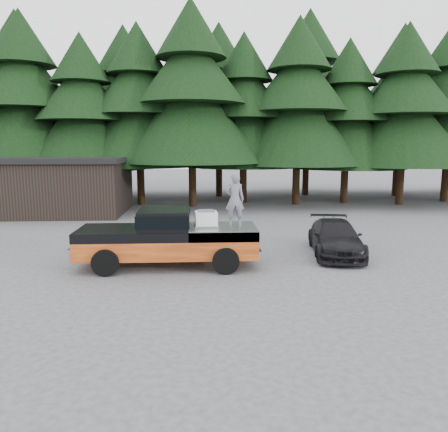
{
  "coord_description": "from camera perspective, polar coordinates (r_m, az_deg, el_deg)",
  "views": [
    {
      "loc": [
        -0.56,
        -14.22,
        3.98
      ],
      "look_at": [
        0.25,
        0.0,
        1.66
      ],
      "focal_mm": 35.0,
      "sensor_mm": 36.0,
      "label": 1
    }
  ],
  "objects": [
    {
      "name": "truck_cab",
      "position": [
        14.39,
        -7.78,
        -0.26
      ],
      "size": [
        1.66,
        1.9,
        0.59
      ],
      "primitive_type": "cube",
      "color": "black",
      "rests_on": "pickup_truck"
    },
    {
      "name": "utility_building",
      "position": [
        27.64,
        -21.08,
        3.83
      ],
      "size": [
        8.4,
        6.4,
        3.3
      ],
      "color": "black",
      "rests_on": "ground"
    },
    {
      "name": "ground",
      "position": [
        14.77,
        -0.97,
        -6.38
      ],
      "size": [
        120.0,
        120.0,
        0.0
      ],
      "primitive_type": "plane",
      "color": "#454547",
      "rests_on": "ground"
    },
    {
      "name": "treeline",
      "position": [
        31.65,
        -1.52,
        16.03
      ],
      "size": [
        60.15,
        16.05,
        17.5
      ],
      "color": "black",
      "rests_on": "ground"
    },
    {
      "name": "air_compressor",
      "position": [
        14.27,
        -2.35,
        -0.47
      ],
      "size": [
        0.74,
        0.63,
        0.48
      ],
      "primitive_type": "cube",
      "rotation": [
        0.0,
        0.0,
        0.07
      ],
      "color": "silver",
      "rests_on": "pickup_truck"
    },
    {
      "name": "man_on_bed",
      "position": [
        14.44,
        1.41,
        2.17
      ],
      "size": [
        0.65,
        0.44,
        1.74
      ],
      "primitive_type": "imported",
      "rotation": [
        0.0,
        0.0,
        3.17
      ],
      "color": "slate",
      "rests_on": "pickup_truck"
    },
    {
      "name": "pickup_truck",
      "position": [
        14.57,
        -7.31,
        -3.98
      ],
      "size": [
        6.0,
        2.04,
        1.33
      ],
      "primitive_type": null,
      "color": "orange",
      "rests_on": "ground"
    },
    {
      "name": "parked_car",
      "position": [
        16.57,
        14.36,
        -2.78
      ],
      "size": [
        2.32,
        4.42,
        1.22
      ],
      "primitive_type": "imported",
      "rotation": [
        0.0,
        0.0,
        -0.15
      ],
      "color": "black",
      "rests_on": "ground"
    }
  ]
}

